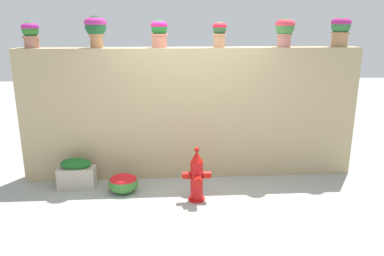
# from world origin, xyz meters

# --- Properties ---
(ground_plane) EXTENTS (24.00, 24.00, 0.00)m
(ground_plane) POSITION_xyz_m (0.00, 0.00, 0.00)
(ground_plane) COLOR #969A93
(stone_wall) EXTENTS (5.32, 0.36, 2.09)m
(stone_wall) POSITION_xyz_m (0.00, 1.07, 1.05)
(stone_wall) COLOR tan
(stone_wall) RESTS_ON ground
(potted_plant_0) EXTENTS (0.25, 0.25, 0.39)m
(potted_plant_0) POSITION_xyz_m (-2.40, 1.10, 2.32)
(potted_plant_0) COLOR tan
(potted_plant_0) RESTS_ON stone_wall
(potted_plant_1) EXTENTS (0.33, 0.33, 0.47)m
(potted_plant_1) POSITION_xyz_m (-1.43, 1.09, 2.40)
(potted_plant_1) COLOR #AE774B
(potted_plant_1) RESTS_ON stone_wall
(potted_plant_2) EXTENTS (0.26, 0.26, 0.41)m
(potted_plant_2) POSITION_xyz_m (-0.48, 1.11, 2.33)
(potted_plant_2) COLOR #C06F58
(potted_plant_2) RESTS_ON stone_wall
(potted_plant_3) EXTENTS (0.22, 0.22, 0.39)m
(potted_plant_3) POSITION_xyz_m (0.44, 1.04, 2.33)
(potted_plant_3) COLOR #B27951
(potted_plant_3) RESTS_ON stone_wall
(potted_plant_4) EXTENTS (0.30, 0.30, 0.44)m
(potted_plant_4) POSITION_xyz_m (1.45, 1.05, 2.37)
(potted_plant_4) COLOR #B56D60
(potted_plant_4) RESTS_ON stone_wall
(potted_plant_5) EXTENTS (0.31, 0.31, 0.47)m
(potted_plant_5) POSITION_xyz_m (2.37, 1.10, 2.37)
(potted_plant_5) COLOR #AD7F55
(potted_plant_5) RESTS_ON stone_wall
(fire_hydrant) EXTENTS (0.41, 0.34, 0.79)m
(fire_hydrant) POSITION_xyz_m (0.02, 0.07, 0.36)
(fire_hydrant) COLOR red
(fire_hydrant) RESTS_ON ground
(flower_bush_left) EXTENTS (0.45, 0.40, 0.29)m
(flower_bush_left) POSITION_xyz_m (-1.06, 0.42, 0.15)
(flower_bush_left) COLOR #397730
(flower_bush_left) RESTS_ON ground
(planter_box) EXTENTS (0.55, 0.26, 0.48)m
(planter_box) POSITION_xyz_m (-1.79, 0.63, 0.23)
(planter_box) COLOR #B2A696
(planter_box) RESTS_ON ground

